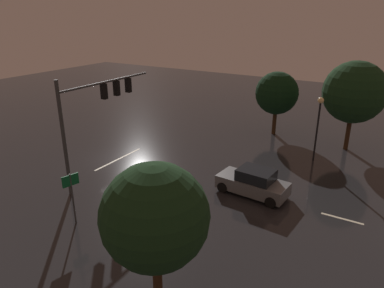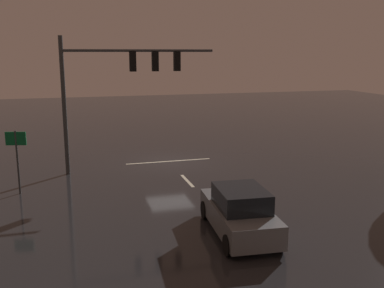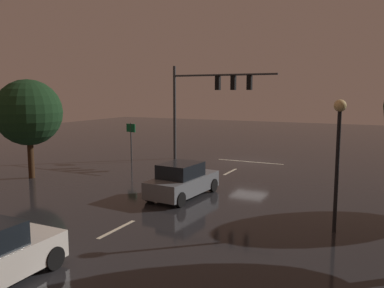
{
  "view_description": "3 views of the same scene",
  "coord_description": "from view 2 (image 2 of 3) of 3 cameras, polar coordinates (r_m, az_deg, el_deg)",
  "views": [
    {
      "loc": [
        18.49,
        17.57,
        10.63
      ],
      "look_at": [
        -1.15,
        5.73,
        1.99
      ],
      "focal_mm": 33.16,
      "sensor_mm": 36.0,
      "label": 1
    },
    {
      "loc": [
        5.49,
        24.26,
        6.26
      ],
      "look_at": [
        0.65,
        7.17,
        2.54
      ],
      "focal_mm": 41.21,
      "sensor_mm": 36.0,
      "label": 2
    },
    {
      "loc": [
        -8.86,
        27.56,
        5.13
      ],
      "look_at": [
        1.09,
        7.38,
        2.15
      ],
      "focal_mm": 36.92,
      "sensor_mm": 36.0,
      "label": 3
    }
  ],
  "objects": [
    {
      "name": "lane_dash_far",
      "position": [
        21.9,
        -0.62,
        -4.77
      ],
      "size": [
        0.16,
        2.2,
        0.01
      ],
      "primitive_type": "cube",
      "rotation": [
        0.0,
        0.0,
        1.57
      ],
      "color": "beige",
      "rests_on": "ground_plane"
    },
    {
      "name": "ground_plane",
      "position": [
        25.65,
        -2.96,
        -2.32
      ],
      "size": [
        80.0,
        80.0,
        0.0
      ],
      "primitive_type": "plane",
      "color": "#232326"
    },
    {
      "name": "car_approaching",
      "position": [
        15.58,
        6.16,
        -8.77
      ],
      "size": [
        2.18,
        4.47,
        1.7
      ],
      "color": "slate",
      "rests_on": "ground_plane"
    },
    {
      "name": "stop_bar",
      "position": [
        25.76,
        -3.02,
        -2.25
      ],
      "size": [
        5.0,
        0.16,
        0.01
      ],
      "primitive_type": "cube",
      "color": "beige",
      "rests_on": "ground_plane"
    },
    {
      "name": "traffic_signal_assembly",
      "position": [
        23.38,
        -9.4,
        8.64
      ],
      "size": [
        8.0,
        0.47,
        7.07
      ],
      "color": "#383A3D",
      "rests_on": "ground_plane"
    },
    {
      "name": "lane_dash_mid",
      "position": [
        16.51,
        4.94,
        -10.49
      ],
      "size": [
        0.16,
        2.2,
        0.01
      ],
      "primitive_type": "cube",
      "rotation": [
        0.0,
        0.0,
        1.57
      ],
      "color": "beige",
      "rests_on": "ground_plane"
    },
    {
      "name": "route_sign",
      "position": [
        20.94,
        -21.76,
        -0.56
      ],
      "size": [
        0.89,
        0.27,
        2.88
      ],
      "color": "#383A3D",
      "rests_on": "ground_plane"
    }
  ]
}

